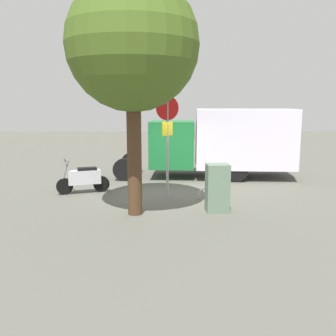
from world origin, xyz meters
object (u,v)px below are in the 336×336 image
Objects in this scene: street_tree at (133,46)px; utility_cabinet at (217,188)px; stop_sign at (167,131)px; bike_rack_hoop at (210,199)px; box_truck_near at (221,140)px; motorcycle at (84,178)px.

street_tree reaches higher than utility_cabinet.
bike_rack_hoop is at bearing 176.47° from stop_sign.
motorcycle is (5.13, 2.82, -1.06)m from box_truck_near.
stop_sign is at bearing -3.53° from bike_rack_hoop.
motorcycle is at bearing -52.66° from street_tree.
box_truck_near is at bearing -120.75° from street_tree.
street_tree is 7.45× the size of bike_rack_hoop.
utility_cabinet is (0.86, 5.13, -0.90)m from box_truck_near.
stop_sign reaches higher than utility_cabinet.
stop_sign is 2.53m from utility_cabinet.
utility_cabinet is 1.54m from bike_rack_hoop.
stop_sign is at bearing 62.38° from box_truck_near.
box_truck_near reaches higher than bike_rack_hoop.
stop_sign reaches higher than bike_rack_hoop.
street_tree is at bearing 109.16° from motorcycle.
utility_cabinet is at bearing 133.40° from motorcycle.
street_tree is (3.19, 5.37, 2.96)m from box_truck_near.
stop_sign is 2.60m from bike_rack_hoop.
utility_cabinet is (-1.41, 1.46, -1.52)m from stop_sign.
street_tree is 4.61× the size of utility_cabinet.
motorcycle is 0.28× the size of street_tree.
motorcycle is at bearing -12.47° from bike_rack_hoop.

